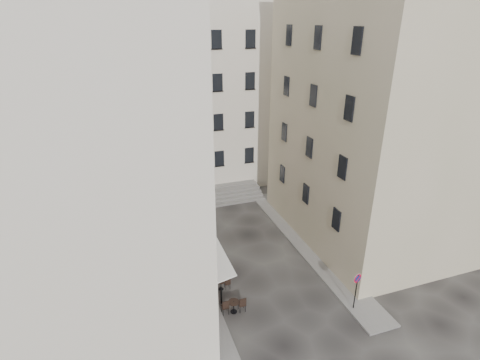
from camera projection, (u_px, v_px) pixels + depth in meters
name	position (u px, v px, depth m)	size (l,w,h in m)	color
ground	(266.00, 282.00, 24.05)	(90.00, 90.00, 0.00)	black
sidewalk_left	(184.00, 260.00, 26.16)	(2.00, 22.00, 0.12)	slate
sidewalk_right	(306.00, 244.00, 27.98)	(2.00, 18.00, 0.12)	slate
building_left	(62.00, 128.00, 19.45)	(12.20, 16.20, 20.60)	beige
building_right	(387.00, 114.00, 26.55)	(12.20, 14.20, 18.60)	tan
building_back	(184.00, 88.00, 36.59)	(18.20, 10.20, 18.60)	beige
cafe_storefront	(195.00, 261.00, 22.89)	(1.74, 7.30, 3.50)	#4E0B0D
stone_steps	(214.00, 196.00, 34.82)	(9.00, 3.15, 0.80)	#625F5D
bollard_near	(221.00, 296.00, 22.00)	(0.12, 0.12, 0.98)	black
bollard_mid	(207.00, 263.00, 25.04)	(0.12, 0.12, 0.98)	black
bollard_far	(195.00, 236.00, 28.08)	(0.12, 0.12, 0.98)	black
no_parking_sign	(357.00, 285.00, 21.03)	(0.56, 0.17, 2.49)	black
bistro_table_a	(233.00, 305.00, 21.34)	(1.38, 0.65, 0.97)	black
bistro_table_b	(221.00, 284.00, 23.18)	(1.17, 0.55, 0.83)	black
bistro_table_c	(211.00, 273.00, 24.17)	(1.23, 0.58, 0.86)	black
bistro_table_d	(212.00, 254.00, 26.02)	(1.36, 0.64, 0.96)	black
bistro_table_e	(195.00, 247.00, 26.83)	(1.33, 0.62, 0.94)	black
pedestrian	(218.00, 253.00, 25.47)	(0.63, 0.41, 1.72)	black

